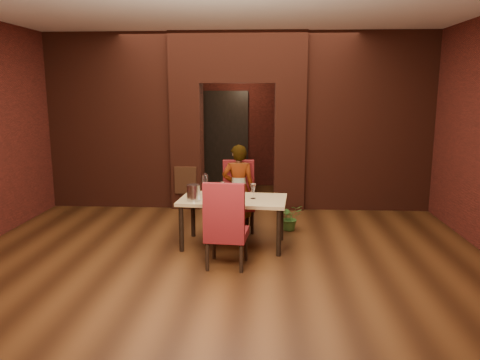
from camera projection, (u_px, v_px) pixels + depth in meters
The scene contains 23 objects.
floor at pixel (230, 239), 6.95m from camera, with size 8.00×8.00×0.00m, color #452511.
ceiling at pixel (229, 14), 6.34m from camera, with size 7.00×8.00×0.04m, color silver.
wall_back at pixel (243, 116), 10.57m from camera, with size 7.00×0.04×3.20m, color maroon.
wall_front at pixel (175, 192), 2.73m from camera, with size 7.00×0.04×3.20m, color maroon.
pillar_left at pixel (187, 146), 8.75m from camera, with size 0.55×0.55×2.30m, color maroon.
pillar_right at pixel (289, 147), 8.64m from camera, with size 0.55×0.55×2.30m, color maroon.
lintel at pixel (238, 58), 8.39m from camera, with size 2.45×0.55×0.90m, color maroon.
wing_wall_left at pixel (112, 121), 8.74m from camera, with size 2.27×0.35×3.20m, color maroon.
wing_wall_right at pixel (368, 122), 8.48m from camera, with size 2.27×0.35×3.20m, color maroon.
vent_panel at pixel (185, 180), 8.57m from camera, with size 0.40×0.03×0.50m, color #AC5C32.
rear_door at pixel (226, 140), 10.64m from camera, with size 0.90×0.08×2.10m, color black.
rear_door_frame at pixel (226, 141), 10.60m from camera, with size 1.02×0.04×2.22m, color black.
dining_table at pixel (233, 222), 6.61m from camera, with size 1.47×0.83×0.69m, color tan.
chair_far at pixel (239, 197), 7.30m from camera, with size 0.49×0.49×1.09m, color maroon.
chair_near at pixel (227, 223), 5.81m from camera, with size 0.50×0.50×1.10m, color maroon.
person_seated at pixel (238, 189), 7.20m from camera, with size 0.50×0.33×1.37m, color white.
wine_glass_a at pixel (223, 189), 6.68m from camera, with size 0.08×0.08×0.19m, color white, non-canonical shape.
wine_glass_b at pixel (241, 191), 6.60m from camera, with size 0.07×0.07×0.18m, color white, non-canonical shape.
wine_glass_c at pixel (253, 191), 6.50m from camera, with size 0.09×0.09×0.21m, color white, non-canonical shape.
tasting_sheet at pixel (215, 200), 6.43m from camera, with size 0.30×0.22×0.00m, color silver.
wine_bucket at pixel (194, 193), 6.38m from camera, with size 0.18×0.18×0.23m, color #B0B1B7.
water_bottle at pixel (205, 185), 6.64m from camera, with size 0.08×0.08×0.34m, color silver.
potted_plant at pixel (290, 217), 7.37m from camera, with size 0.37×0.32×0.41m, color #396727.
Camera 1 is at (0.53, -6.64, 2.19)m, focal length 35.00 mm.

